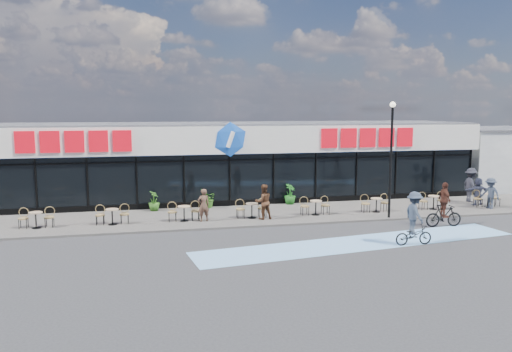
# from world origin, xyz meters

# --- Properties ---
(ground) EXTENTS (120.00, 120.00, 0.00)m
(ground) POSITION_xyz_m (0.00, 0.00, 0.00)
(ground) COLOR #28282B
(ground) RESTS_ON ground
(sidewalk) EXTENTS (44.00, 5.00, 0.10)m
(sidewalk) POSITION_xyz_m (0.00, 4.50, 0.05)
(sidewalk) COLOR #57524D
(sidewalk) RESTS_ON ground
(bike_lane) EXTENTS (14.17, 4.13, 0.01)m
(bike_lane) POSITION_xyz_m (4.00, -1.50, 0.01)
(bike_lane) COLOR #6FA1D2
(bike_lane) RESTS_ON ground
(building) EXTENTS (30.60, 6.57, 4.75)m
(building) POSITION_xyz_m (-0.00, 9.93, 2.34)
(building) COLOR black
(building) RESTS_ON ground
(neighbour_building) EXTENTS (9.20, 7.20, 4.11)m
(neighbour_building) POSITION_xyz_m (20.50, 11.00, 2.06)
(neighbour_building) COLOR silver
(neighbour_building) RESTS_ON ground
(lamp_post) EXTENTS (0.28, 0.28, 5.69)m
(lamp_post) POSITION_xyz_m (7.21, 2.30, 3.44)
(lamp_post) COLOR black
(lamp_post) RESTS_ON sidewalk
(bistro_set_1) EXTENTS (1.54, 0.62, 0.90)m
(bistro_set_1) POSITION_xyz_m (-9.40, 3.71, 0.56)
(bistro_set_1) COLOR tan
(bistro_set_1) RESTS_ON sidewalk
(bistro_set_2) EXTENTS (1.54, 0.62, 0.90)m
(bistro_set_2) POSITION_xyz_m (-6.09, 3.71, 0.56)
(bistro_set_2) COLOR tan
(bistro_set_2) RESTS_ON sidewalk
(bistro_set_3) EXTENTS (1.54, 0.62, 0.90)m
(bistro_set_3) POSITION_xyz_m (-2.77, 3.71, 0.56)
(bistro_set_3) COLOR tan
(bistro_set_3) RESTS_ON sidewalk
(bistro_set_4) EXTENTS (1.54, 0.62, 0.90)m
(bistro_set_4) POSITION_xyz_m (0.54, 3.71, 0.56)
(bistro_set_4) COLOR tan
(bistro_set_4) RESTS_ON sidewalk
(bistro_set_5) EXTENTS (1.54, 0.62, 0.90)m
(bistro_set_5) POSITION_xyz_m (3.85, 3.71, 0.56)
(bistro_set_5) COLOR tan
(bistro_set_5) RESTS_ON sidewalk
(bistro_set_6) EXTENTS (1.54, 0.62, 0.90)m
(bistro_set_6) POSITION_xyz_m (7.17, 3.71, 0.56)
(bistro_set_6) COLOR tan
(bistro_set_6) RESTS_ON sidewalk
(bistro_set_7) EXTENTS (1.54, 0.62, 0.90)m
(bistro_set_7) POSITION_xyz_m (10.48, 3.71, 0.56)
(bistro_set_7) COLOR tan
(bistro_set_7) RESTS_ON sidewalk
(bistro_set_8) EXTENTS (1.54, 0.62, 0.90)m
(bistro_set_8) POSITION_xyz_m (13.79, 3.71, 0.56)
(bistro_set_8) COLOR tan
(bistro_set_8) RESTS_ON sidewalk
(potted_plant_left) EXTENTS (0.67, 0.67, 1.05)m
(potted_plant_left) POSITION_xyz_m (-4.14, 6.46, 0.62)
(potted_plant_left) COLOR #295518
(potted_plant_left) RESTS_ON sidewalk
(potted_plant_mid) EXTENTS (0.87, 0.98, 1.03)m
(potted_plant_mid) POSITION_xyz_m (-1.24, 6.64, 0.62)
(potted_plant_mid) COLOR #31621C
(potted_plant_mid) RESTS_ON sidewalk
(potted_plant_right) EXTENTS (0.90, 0.90, 1.14)m
(potted_plant_right) POSITION_xyz_m (3.40, 6.72, 0.67)
(potted_plant_right) COLOR #195518
(potted_plant_right) RESTS_ON sidewalk
(patron_left) EXTENTS (0.64, 0.50, 1.57)m
(patron_left) POSITION_xyz_m (-1.86, 3.41, 0.89)
(patron_left) COLOR #4E3528
(patron_left) RESTS_ON sidewalk
(patron_right) EXTENTS (0.91, 0.76, 1.72)m
(patron_right) POSITION_xyz_m (1.04, 3.25, 0.96)
(patron_right) COLOR #462919
(patron_right) RESTS_ON sidewalk
(pedestrian_a) EXTENTS (0.92, 1.22, 1.67)m
(pedestrian_a) POSITION_xyz_m (13.57, 3.17, 0.94)
(pedestrian_a) COLOR #28303E
(pedestrian_a) RESTS_ON sidewalk
(pedestrian_b) EXTENTS (0.84, 1.33, 1.97)m
(pedestrian_b) POSITION_xyz_m (13.77, 5.13, 1.08)
(pedestrian_b) COLOR black
(pedestrian_b) RESTS_ON sidewalk
(pedestrian_c) EXTENTS (1.45, 0.54, 1.53)m
(pedestrian_c) POSITION_xyz_m (13.61, 4.25, 0.87)
(pedestrian_c) COLOR #2D3146
(pedestrian_c) RESTS_ON sidewalk
(cyclist_a) EXTENTS (1.55, 1.12, 2.17)m
(cyclist_a) POSITION_xyz_m (5.96, -2.23, 0.99)
(cyclist_a) COLOR black
(cyclist_a) RESTS_ON ground
(cyclist_b) EXTENTS (1.77, 0.99, 2.09)m
(cyclist_b) POSITION_xyz_m (8.94, 0.31, 0.84)
(cyclist_b) COLOR black
(cyclist_b) RESTS_ON ground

